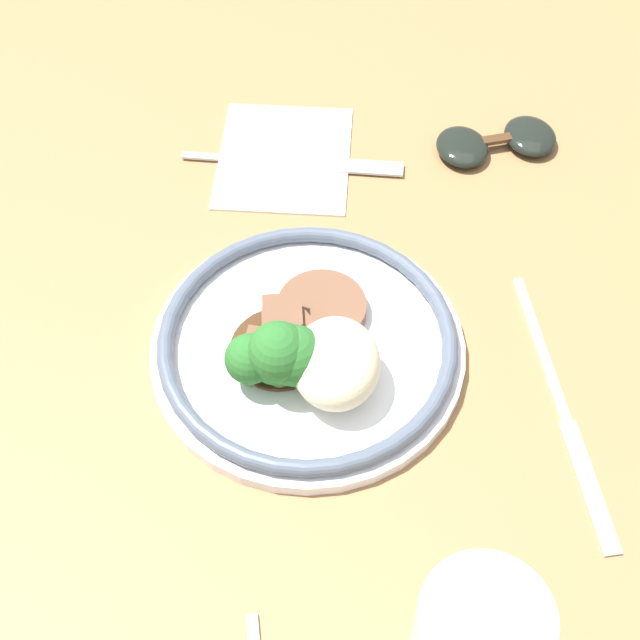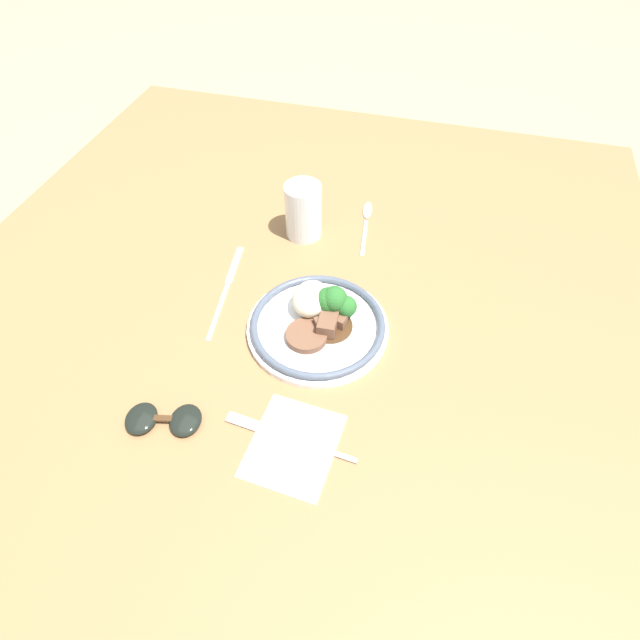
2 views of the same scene
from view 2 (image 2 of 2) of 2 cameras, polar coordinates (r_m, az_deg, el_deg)
ground_plane at (r=0.87m, az=-3.61°, el=-1.01°), size 8.00×8.00×0.00m
dining_table at (r=0.86m, az=-3.67°, el=-0.19°), size 1.44×1.26×0.04m
napkin at (r=0.71m, az=-3.07°, el=-14.13°), size 0.14×0.12×0.00m
plate at (r=0.81m, az=-0.06°, el=0.10°), size 0.23×0.23×0.07m
juice_glass at (r=0.97m, az=-1.91°, el=12.03°), size 0.07×0.07×0.11m
fork at (r=0.71m, az=-4.91°, el=-12.78°), size 0.03×0.19×0.00m
knife at (r=0.90m, az=-10.58°, el=3.78°), size 0.23×0.04×0.00m
spoon at (r=1.04m, az=5.36°, el=11.67°), size 0.17×0.03×0.01m
sunglasses at (r=0.75m, az=-17.46°, el=-10.78°), size 0.07×0.12×0.02m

